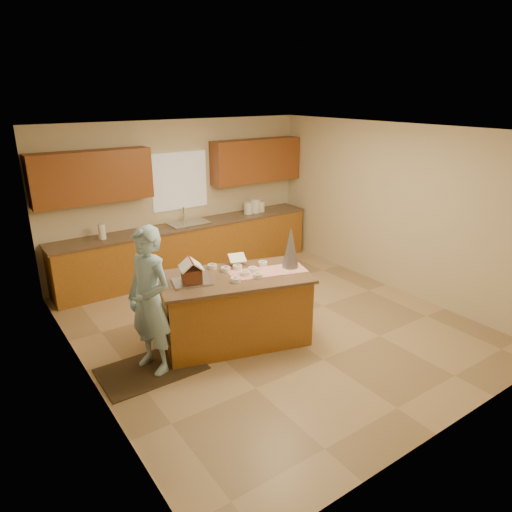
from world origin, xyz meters
name	(u,v)px	position (x,y,z in m)	size (l,w,h in m)	color
floor	(270,324)	(0.00, 0.00, 0.00)	(5.50, 5.50, 0.00)	tan
ceiling	(272,130)	(0.00, 0.00, 2.70)	(5.50, 5.50, 0.00)	silver
wall_back	(180,197)	(0.00, 2.75, 1.35)	(5.50, 5.50, 0.00)	beige
wall_front	(457,310)	(0.00, -2.75, 1.35)	(5.50, 5.50, 0.00)	beige
wall_left	(79,274)	(-2.50, 0.00, 1.35)	(5.50, 5.50, 0.00)	beige
wall_right	(394,208)	(2.50, 0.00, 1.35)	(5.50, 5.50, 0.00)	beige
stone_accent	(106,310)	(-2.48, -0.80, 1.25)	(2.50, 2.50, 0.00)	gray
window_curtain	(180,181)	(0.00, 2.72, 1.65)	(1.05, 0.03, 1.00)	white
back_counter_base	(190,250)	(0.00, 2.45, 0.44)	(4.80, 0.60, 0.88)	#9E6320
back_counter_top	(189,225)	(0.00, 2.45, 0.90)	(4.85, 0.63, 0.04)	brown
upper_cabinet_left	(92,177)	(-1.55, 2.57, 1.90)	(1.85, 0.35, 0.80)	brown
upper_cabinet_right	(256,161)	(1.55, 2.57, 1.90)	(1.85, 0.35, 0.80)	brown
sink	(189,226)	(0.00, 2.45, 0.89)	(0.70, 0.45, 0.12)	silver
faucet	(184,214)	(0.00, 2.63, 1.06)	(0.03, 0.03, 0.28)	silver
island_base	(235,310)	(-0.65, -0.10, 0.45)	(1.82, 0.91, 0.89)	#9E6320
island_top	(234,277)	(-0.65, -0.10, 0.91)	(1.91, 0.99, 0.04)	brown
table_runner	(268,271)	(-0.21, -0.23, 0.94)	(1.01, 0.36, 0.01)	#A3100B
baking_tray	(192,282)	(-1.20, 0.01, 0.94)	(0.47, 0.34, 0.03)	silver
cookbook	(237,258)	(-0.39, 0.23, 1.02)	(0.22, 0.02, 0.18)	white
tinsel_tree	(291,248)	(0.13, -0.27, 1.21)	(0.22, 0.22, 0.56)	#9FA1AB
rug	(151,369)	(-1.85, -0.11, 0.01)	(1.20, 0.78, 0.01)	black
boy	(150,301)	(-1.80, -0.11, 0.89)	(0.64, 0.42, 1.77)	#9ECCE1
canister_a	(248,208)	(1.28, 2.45, 1.03)	(0.16, 0.16, 0.23)	white
canister_b	(255,206)	(1.45, 2.45, 1.05)	(0.18, 0.18, 0.27)	white
canister_c	(261,206)	(1.58, 2.45, 1.02)	(0.14, 0.14, 0.21)	white
paper_towel	(102,232)	(-1.53, 2.45, 1.04)	(0.11, 0.11, 0.25)	white
gingerbread_house	(191,273)	(-1.20, 0.01, 1.06)	(0.35, 0.35, 0.29)	#5E2818
candy_bowls	(241,270)	(-0.51, -0.05, 0.96)	(0.74, 0.73, 0.06)	#FC77D4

